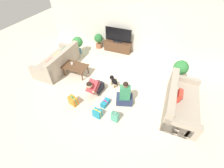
% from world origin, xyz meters
% --- Properties ---
extents(ground_plane, '(16.00, 16.00, 0.00)m').
position_xyz_m(ground_plane, '(0.00, 0.00, 0.00)').
color(ground_plane, beige).
extents(wall_back, '(8.40, 0.06, 2.60)m').
position_xyz_m(wall_back, '(0.00, 2.63, 1.30)').
color(wall_back, beige).
rests_on(wall_back, ground_plane).
extents(sofa_left, '(0.93, 1.98, 0.82)m').
position_xyz_m(sofa_left, '(-2.37, 0.16, 0.29)').
color(sofa_left, tan).
rests_on(sofa_left, ground_plane).
extents(sofa_right, '(0.93, 1.98, 0.82)m').
position_xyz_m(sofa_right, '(2.38, -0.25, 0.28)').
color(sofa_right, tan).
rests_on(sofa_right, ground_plane).
extents(coffee_table, '(0.94, 0.58, 0.41)m').
position_xyz_m(coffee_table, '(-1.49, 0.06, 0.36)').
color(coffee_table, brown).
rests_on(coffee_table, ground_plane).
extents(tv_console, '(1.27, 0.39, 0.48)m').
position_xyz_m(tv_console, '(-0.59, 2.37, 0.24)').
color(tv_console, brown).
rests_on(tv_console, ground_plane).
extents(tv, '(1.23, 0.20, 0.65)m').
position_xyz_m(tv, '(-0.59, 2.37, 0.77)').
color(tv, black).
rests_on(tv, tv_console).
extents(potted_plant_corner_right, '(0.52, 0.52, 0.90)m').
position_xyz_m(potted_plant_corner_right, '(2.23, 1.09, 0.54)').
color(potted_plant_corner_right, '#A36042').
rests_on(potted_plant_corner_right, ground_plane).
extents(potted_plant_back_left, '(0.41, 0.41, 0.70)m').
position_xyz_m(potted_plant_back_left, '(-1.57, 2.32, 0.41)').
color(potted_plant_back_left, '#A36042').
rests_on(potted_plant_back_left, ground_plane).
extents(potted_plant_corner_left, '(0.48, 0.48, 0.81)m').
position_xyz_m(potted_plant_corner_left, '(-2.23, 1.51, 0.53)').
color(potted_plant_corner_left, '#336B84').
rests_on(potted_plant_corner_left, ground_plane).
extents(person_kneeling, '(0.40, 0.77, 0.75)m').
position_xyz_m(person_kneeling, '(-0.33, -0.63, 0.33)').
color(person_kneeling, '#23232D').
rests_on(person_kneeling, ground_plane).
extents(person_sitting, '(0.62, 0.58, 0.93)m').
position_xyz_m(person_sitting, '(0.73, -0.63, 0.32)').
color(person_sitting, '#283351').
rests_on(person_sitting, ground_plane).
extents(dog, '(0.42, 0.36, 0.34)m').
position_xyz_m(dog, '(0.10, 0.02, 0.22)').
color(dog, black).
rests_on(dog, ground_plane).
extents(gift_box_a, '(0.23, 0.36, 0.22)m').
position_xyz_m(gift_box_a, '(0.19, -0.95, 0.09)').
color(gift_box_a, teal).
rests_on(gift_box_a, ground_plane).
extents(gift_box_b, '(0.28, 0.20, 0.33)m').
position_xyz_m(gift_box_b, '(0.15, -1.44, 0.14)').
color(gift_box_b, teal).
rests_on(gift_box_b, ground_plane).
extents(gift_box_c, '(0.34, 0.26, 0.36)m').
position_xyz_m(gift_box_c, '(-0.77, -1.30, 0.15)').
color(gift_box_c, orange).
rests_on(gift_box_c, ground_plane).
extents(gift_bag_a, '(0.23, 0.16, 0.37)m').
position_xyz_m(gift_bag_a, '(0.69, -1.39, 0.18)').
color(gift_bag_a, '#4CA384').
rests_on(gift_bag_a, ground_plane).
extents(mug, '(0.12, 0.08, 0.09)m').
position_xyz_m(mug, '(-1.65, 0.10, 0.45)').
color(mug, silver).
rests_on(mug, coffee_table).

